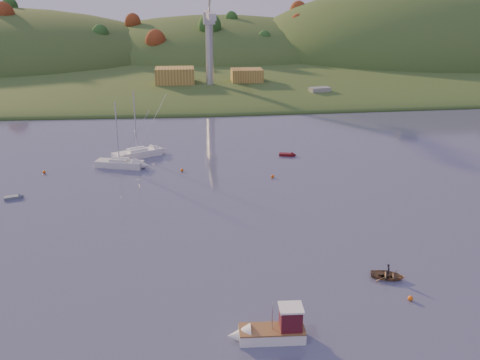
{
  "coord_description": "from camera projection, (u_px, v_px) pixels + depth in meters",
  "views": [
    {
      "loc": [
        -5.79,
        -32.86,
        28.09
      ],
      "look_at": [
        1.28,
        33.22,
        4.45
      ],
      "focal_mm": 40.0,
      "sensor_mm": 36.0,
      "label": 1
    }
  ],
  "objects": [
    {
      "name": "hill_center",
      "position": [
        217.0,
        57.0,
        238.52
      ],
      "size": [
        140.0,
        120.0,
        36.0
      ],
      "primitive_type": "ellipsoid",
      "color": "#2E451B",
      "rests_on": "ground"
    },
    {
      "name": "sailboat_far",
      "position": [
        120.0,
        163.0,
        89.71
      ],
      "size": [
        8.33,
        4.54,
        11.07
      ],
      "rotation": [
        0.0,
        0.0,
        -0.28
      ],
      "color": "silver",
      "rests_on": "ground"
    },
    {
      "name": "red_tender",
      "position": [
        290.0,
        155.0,
        95.92
      ],
      "size": [
        3.3,
        1.87,
        1.06
      ],
      "rotation": [
        0.0,
        0.0,
        -0.27
      ],
      "color": "#530B0F",
      "rests_on": "ground"
    },
    {
      "name": "canoe",
      "position": [
        388.0,
        275.0,
        55.09
      ],
      "size": [
        4.1,
        3.5,
        0.72
      ],
      "primitive_type": "imported",
      "rotation": [
        0.0,
        0.0,
        1.23
      ],
      "color": "#836548",
      "rests_on": "ground"
    },
    {
      "name": "shed_west",
      "position": [
        175.0,
        76.0,
        153.6
      ],
      "size": [
        11.0,
        8.0,
        4.8
      ],
      "primitive_type": "cube",
      "color": "olive",
      "rests_on": "wharf"
    },
    {
      "name": "hill_right",
      "position": [
        414.0,
        59.0,
        232.98
      ],
      "size": [
        150.0,
        130.0,
        60.0
      ],
      "primitive_type": "ellipsoid",
      "color": "#2E451B",
      "rests_on": "ground"
    },
    {
      "name": "hillside_trees",
      "position": [
        197.0,
        65.0,
        214.1
      ],
      "size": [
        280.0,
        50.0,
        32.0
      ],
      "primitive_type": null,
      "color": "#204E1C",
      "rests_on": "ground"
    },
    {
      "name": "paddler",
      "position": [
        388.0,
        272.0,
        54.97
      ],
      "size": [
        0.48,
        0.59,
        1.39
      ],
      "primitive_type": "imported",
      "rotation": [
        0.0,
        0.0,
        1.23
      ],
      "color": "black",
      "rests_on": "ground"
    },
    {
      "name": "fishing_boat",
      "position": [
        267.0,
        330.0,
        45.23
      ],
      "size": [
        6.66,
        2.34,
        4.19
      ],
      "rotation": [
        0.0,
        0.0,
        3.1
      ],
      "color": "white",
      "rests_on": "ground"
    },
    {
      "name": "buoy_2",
      "position": [
        44.0,
        172.0,
        86.78
      ],
      "size": [
        0.5,
        0.5,
        0.5
      ],
      "primitive_type": "sphere",
      "color": "orange",
      "rests_on": "ground"
    },
    {
      "name": "buoy_3",
      "position": [
        182.0,
        170.0,
        87.69
      ],
      "size": [
        0.5,
        0.5,
        0.5
      ],
      "primitive_type": "sphere",
      "color": "orange",
      "rests_on": "ground"
    },
    {
      "name": "dock_crane",
      "position": [
        210.0,
        33.0,
        146.14
      ],
      "size": [
        3.2,
        28.0,
        20.3
      ],
      "color": "#B7B7BC",
      "rests_on": "wharf"
    },
    {
      "name": "far_shore",
      "position": [
        194.0,
        52.0,
        256.25
      ],
      "size": [
        620.0,
        220.0,
        1.5
      ],
      "primitive_type": "cube",
      "color": "#2E451B",
      "rests_on": "ground"
    },
    {
      "name": "buoy_0",
      "position": [
        410.0,
        298.0,
        51.17
      ],
      "size": [
        0.5,
        0.5,
        0.5
      ],
      "primitive_type": "sphere",
      "color": "orange",
      "rests_on": "ground"
    },
    {
      "name": "grey_dinghy",
      "position": [
        17.0,
        197.0,
        76.41
      ],
      "size": [
        2.93,
        1.84,
        1.03
      ],
      "rotation": [
        0.0,
        0.0,
        0.32
      ],
      "color": "slate",
      "rests_on": "ground"
    },
    {
      "name": "shore_slope",
      "position": [
        198.0,
        72.0,
        195.36
      ],
      "size": [
        640.0,
        150.0,
        7.0
      ],
      "primitive_type": "ellipsoid",
      "color": "#2E451B",
      "rests_on": "ground"
    },
    {
      "name": "buoy_1",
      "position": [
        273.0,
        176.0,
        84.71
      ],
      "size": [
        0.5,
        0.5,
        0.5
      ],
      "primitive_type": "sphere",
      "color": "orange",
      "rests_on": "ground"
    },
    {
      "name": "wharf",
      "position": [
        220.0,
        88.0,
        155.17
      ],
      "size": [
        42.0,
        16.0,
        2.4
      ],
      "primitive_type": "cube",
      "color": "slate",
      "rests_on": "ground"
    },
    {
      "name": "work_vessel",
      "position": [
        319.0,
        95.0,
        145.14
      ],
      "size": [
        13.67,
        7.58,
        3.33
      ],
      "rotation": [
        0.0,
        0.0,
        0.24
      ],
      "color": "slate",
      "rests_on": "ground"
    },
    {
      "name": "sailboat_near",
      "position": [
        137.0,
        153.0,
        95.11
      ],
      "size": [
        8.86,
        6.32,
        12.0
      ],
      "rotation": [
        0.0,
        0.0,
        0.48
      ],
      "color": "white",
      "rests_on": "ground"
    },
    {
      "name": "shed_east",
      "position": [
        247.0,
        76.0,
        156.78
      ],
      "size": [
        9.0,
        7.0,
        4.0
      ],
      "primitive_type": "cube",
      "color": "olive",
      "rests_on": "wharf"
    }
  ]
}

